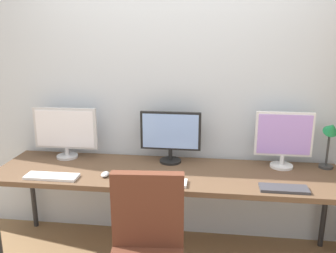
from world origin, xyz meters
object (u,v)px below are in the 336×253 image
(keyboard_left, at_px, (52,176))
(computer_mouse, at_px, (105,174))
(monitor_center, at_px, (170,134))
(keyboard_center, at_px, (163,182))
(keyboard_right, at_px, (284,189))
(monitor_left, at_px, (66,131))
(desk, at_px, (167,177))
(desk_lamp, at_px, (330,136))
(monitor_right, at_px, (284,138))

(keyboard_left, height_order, computer_mouse, computer_mouse)
(computer_mouse, bearing_deg, monitor_center, 38.88)
(monitor_center, height_order, keyboard_center, monitor_center)
(keyboard_left, xyz_separation_m, computer_mouse, (0.39, 0.08, 0.01))
(monitor_center, bearing_deg, keyboard_right, -27.77)
(monitor_left, bearing_deg, computer_mouse, -39.23)
(desk, distance_m, keyboard_center, 0.24)
(monitor_left, relative_size, monitor_center, 1.11)
(desk, bearing_deg, desk_lamp, 9.77)
(monitor_left, bearing_deg, desk, -13.28)
(monitor_left, bearing_deg, monitor_right, -0.00)
(desk, bearing_deg, monitor_left, 166.72)
(monitor_right, distance_m, keyboard_right, 0.50)
(desk_lamp, relative_size, keyboard_center, 1.19)
(monitor_left, distance_m, monitor_center, 0.90)
(keyboard_center, bearing_deg, monitor_right, 26.17)
(desk, bearing_deg, keyboard_center, -90.00)
(desk, height_order, monitor_right, monitor_right)
(monitor_left, xyz_separation_m, computer_mouse, (0.45, -0.37, -0.22))
(desk, bearing_deg, keyboard_left, -164.69)
(keyboard_left, bearing_deg, monitor_right, 14.26)
(keyboard_center, relative_size, computer_mouse, 3.56)
(monitor_left, xyz_separation_m, monitor_center, (0.90, -0.00, 0.00))
(monitor_right, bearing_deg, keyboard_left, -165.74)
(keyboard_left, xyz_separation_m, keyboard_center, (0.84, 0.00, 0.00))
(monitor_center, xyz_separation_m, keyboard_left, (-0.84, -0.44, -0.23))
(keyboard_left, bearing_deg, desk_lamp, 12.02)
(monitor_center, height_order, keyboard_left, monitor_center)
(monitor_left, relative_size, keyboard_left, 1.39)
(keyboard_right, bearing_deg, desk, 164.69)
(monitor_center, distance_m, keyboard_right, 0.98)
(keyboard_center, bearing_deg, desk_lamp, 19.61)
(monitor_center, distance_m, computer_mouse, 0.62)
(monitor_center, height_order, monitor_right, monitor_right)
(monitor_right, relative_size, keyboard_center, 1.32)
(keyboard_center, bearing_deg, computer_mouse, 170.32)
(monitor_center, xyz_separation_m, desk_lamp, (1.25, 0.00, 0.03))
(computer_mouse, bearing_deg, keyboard_center, -9.68)
(monitor_left, relative_size, desk_lamp, 1.35)
(desk_lamp, height_order, keyboard_right, desk_lamp)
(monitor_left, bearing_deg, keyboard_left, -82.28)
(monitor_center, bearing_deg, keyboard_center, -90.00)
(monitor_center, relative_size, computer_mouse, 5.18)
(keyboard_left, bearing_deg, desk, 15.31)
(desk_lamp, distance_m, keyboard_right, 0.66)
(monitor_left, relative_size, computer_mouse, 5.73)
(monitor_center, relative_size, keyboard_right, 1.51)
(keyboard_center, height_order, keyboard_right, same)
(monitor_center, height_order, desk_lamp, monitor_center)
(keyboard_center, bearing_deg, keyboard_left, 180.00)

